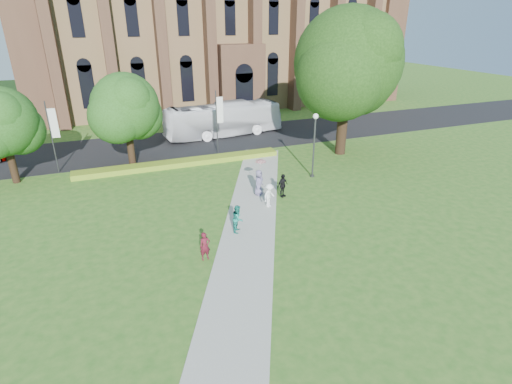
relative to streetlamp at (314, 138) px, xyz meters
name	(u,v)px	position (x,y,z in m)	size (l,w,h in m)	color
ground	(256,228)	(-7.50, -6.50, -3.30)	(160.00, 160.00, 0.00)	#2B601C
road	(187,143)	(-7.50, 13.50, -3.29)	(160.00, 10.00, 0.02)	black
footpath	(251,221)	(-7.50, -5.50, -3.28)	(3.20, 30.00, 0.04)	#B2B2A8
flower_hedge	(181,163)	(-9.50, 6.70, -3.07)	(18.00, 1.40, 0.45)	#A4AC22
cathedral	(220,11)	(2.50, 33.23, 9.69)	(52.60, 18.25, 28.00)	brown
streetlamp	(314,138)	(0.00, 0.00, 0.00)	(0.44, 0.44, 5.24)	#38383D
large_tree	(348,63)	(5.50, 4.50, 5.07)	(9.60, 9.60, 13.20)	#332114
street_tree_0	(1,122)	(-22.50, 7.50, 1.58)	(5.20, 5.20, 7.50)	#332114
street_tree_1	(125,107)	(-13.50, 8.00, 1.93)	(5.60, 5.60, 8.05)	#332114
banner_pole_0	(218,119)	(-5.39, 8.70, 0.09)	(0.70, 0.10, 6.00)	#38383D
banner_pole_1	(52,133)	(-19.39, 8.70, 0.09)	(0.70, 0.10, 6.00)	#38383D
tour_coach	(224,120)	(-3.05, 14.62, -1.47)	(3.04, 12.99, 3.62)	white
pedestrian_0	(205,246)	(-11.35, -8.82, -2.46)	(0.58, 0.38, 1.60)	#551320
pedestrian_1	(238,218)	(-8.71, -6.54, -2.39)	(0.84, 0.66, 1.73)	#197D6F
pedestrian_2	(269,195)	(-5.58, -4.01, -2.42)	(1.07, 0.62, 1.66)	white
pedestrian_3	(283,185)	(-4.01, -2.81, -2.39)	(1.02, 0.42, 1.73)	black
pedestrian_4	(259,182)	(-5.47, -1.84, -2.31)	(0.93, 0.60, 1.90)	slate
parasol	(261,165)	(-5.29, -1.74, -1.01)	(0.79, 0.79, 0.69)	#EFA8BC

